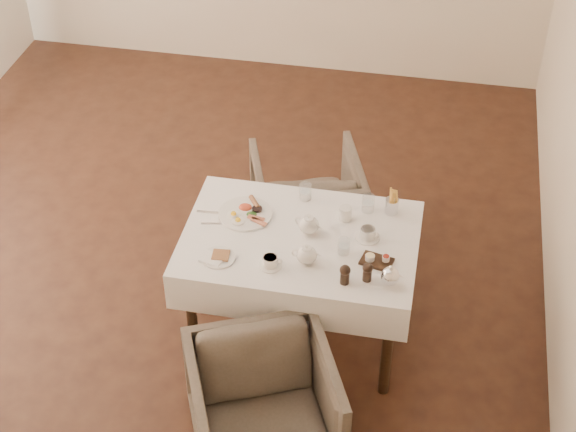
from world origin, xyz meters
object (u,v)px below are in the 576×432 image
(table, at_px, (300,253))
(teapot_centre, at_px, (309,224))
(breakfast_plate, at_px, (246,213))
(armchair_far, at_px, (307,200))
(armchair_near, at_px, (264,409))

(table, xyz_separation_m, teapot_centre, (0.04, 0.05, 0.18))
(breakfast_plate, bearing_deg, armchair_far, 63.47)
(table, height_order, breakfast_plate, breakfast_plate)
(armchair_far, bearing_deg, breakfast_plate, 54.59)
(teapot_centre, bearing_deg, armchair_far, 116.74)
(armchair_far, bearing_deg, teapot_centre, 81.49)
(armchair_near, xyz_separation_m, teapot_centre, (0.06, 0.90, 0.49))
(armchair_near, bearing_deg, armchair_far, 69.17)
(armchair_near, relative_size, armchair_far, 1.04)
(table, distance_m, armchair_far, 0.94)
(armchair_near, xyz_separation_m, armchair_far, (-0.09, 1.72, -0.01))
(breakfast_plate, bearing_deg, teapot_centre, -23.09)
(armchair_near, height_order, breakfast_plate, breakfast_plate)
(armchair_far, bearing_deg, table, 78.47)
(table, bearing_deg, teapot_centre, 51.80)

